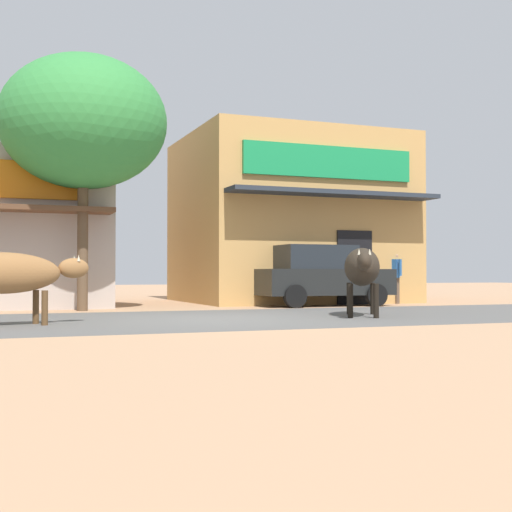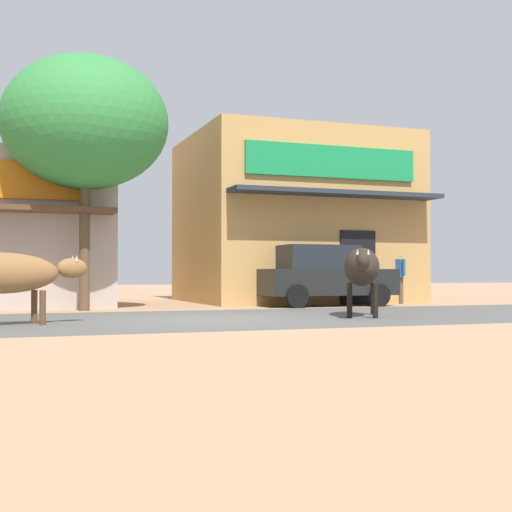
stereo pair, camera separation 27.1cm
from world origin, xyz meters
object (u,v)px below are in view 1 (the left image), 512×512
Objects in this scene: parked_hatchback_car at (320,275)px; roadside_tree at (83,123)px; pedestrian_by_shop at (395,274)px; cow_near_brown at (6,274)px; cow_far_dark at (362,268)px.

roadside_tree is at bearing -177.84° from parked_hatchback_car.
parked_hatchback_car is 2.75m from pedestrian_by_shop.
roadside_tree is 6.01m from cow_near_brown.
cow_near_brown is 1.05× the size of cow_far_dark.
roadside_tree is 2.46× the size of cow_far_dark.
cow_near_brown is (-1.83, -4.46, -3.59)m from roadside_tree.
roadside_tree is 2.35× the size of cow_near_brown.
cow_near_brown is 12.07m from pedestrian_by_shop.
cow_near_brown is 6.95m from cow_far_dark.
cow_far_dark is 6.36m from pedestrian_by_shop.
cow_far_dark is at bearing 1.80° from cow_near_brown.
roadside_tree is at bearing 67.65° from cow_near_brown.
parked_hatchback_car is (6.35, 0.24, -3.63)m from roadside_tree.
parked_hatchback_car is at bearing 29.88° from cow_near_brown.
parked_hatchback_car is 9.44m from cow_near_brown.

